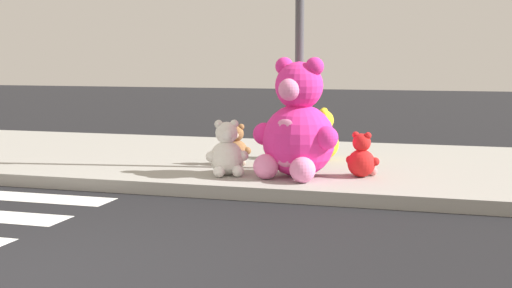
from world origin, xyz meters
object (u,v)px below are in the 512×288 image
plush_teal (287,144)px  sign_pole (300,33)px  plush_pink_large (297,130)px  plush_brown (235,149)px  plush_white (227,153)px  plush_yellow (322,139)px  plush_red (362,159)px

plush_teal → sign_pole: bearing=-67.2°
sign_pole → plush_pink_large: sign_pole is taller
sign_pole → plush_brown: (-0.87, 0.09, -1.48)m
sign_pole → plush_teal: (-0.36, 0.86, -1.50)m
plush_teal → plush_white: (-0.35, -1.57, 0.06)m
plush_pink_large → plush_white: size_ratio=2.11×
plush_pink_large → plush_yellow: size_ratio=1.97×
plush_teal → plush_yellow: plush_yellow is taller
sign_pole → plush_teal: 1.76m
plush_white → sign_pole: bearing=44.6°
sign_pole → plush_pink_large: bearing=-79.0°
plush_teal → plush_pink_large: bearing=-71.8°
plush_white → plush_red: bearing=12.3°
sign_pole → plush_yellow: (0.12, 0.89, -1.41)m
plush_yellow → plush_white: (-0.83, -1.60, -0.02)m
plush_red → plush_white: plush_white is taller
plush_pink_large → plush_brown: size_ratio=2.60×
plush_teal → plush_red: size_ratio=0.94×
plush_red → plush_teal: bearing=134.5°
sign_pole → plush_red: (0.85, -0.37, -1.48)m
plush_red → plush_yellow: size_ratio=0.75×
sign_pole → plush_red: 1.75m
sign_pole → plush_yellow: size_ratio=4.50×
plush_pink_large → plush_teal: (-0.48, 1.45, -0.36)m
plush_pink_large → plush_teal: size_ratio=2.79×
plush_red → plush_white: (-1.56, -0.34, 0.05)m
plush_brown → plush_red: (1.71, -0.45, -0.00)m
plush_teal → plush_red: (1.21, -1.23, 0.01)m
plush_teal → plush_yellow: (0.48, 0.03, 0.08)m
plush_teal → plush_white: plush_white is taller
sign_pole → plush_teal: sign_pole is taller
plush_brown → plush_yellow: bearing=39.3°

